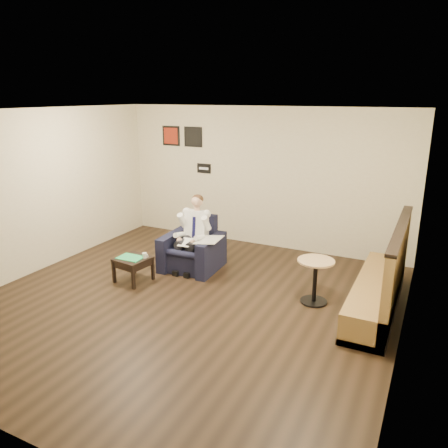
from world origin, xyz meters
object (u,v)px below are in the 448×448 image
at_px(seated_man, 189,237).
at_px(smartphone, 141,256).
at_px(armchair, 192,244).
at_px(coffee_mug, 145,255).
at_px(cafe_table, 315,281).
at_px(banquette, 379,268).
at_px(green_folder, 131,258).
at_px(side_table, 133,269).

xyz_separation_m(seated_man, smartphone, (-0.54, -0.66, -0.21)).
height_order(armchair, coffee_mug, armchair).
distance_m(armchair, cafe_table, 2.35).
distance_m(banquette, cafe_table, 0.93).
xyz_separation_m(seated_man, coffee_mug, (-0.42, -0.72, -0.17)).
bearing_deg(banquette, seated_man, 179.55).
height_order(seated_man, cafe_table, seated_man).
bearing_deg(smartphone, cafe_table, 26.81).
height_order(armchair, smartphone, armchair).
bearing_deg(green_folder, smartphone, 57.91).
distance_m(coffee_mug, cafe_table, 2.78).
distance_m(green_folder, coffee_mug, 0.24).
bearing_deg(armchair, seated_man, -90.00).
height_order(seated_man, side_table, seated_man).
xyz_separation_m(green_folder, smartphone, (0.10, 0.15, -0.00)).
bearing_deg(seated_man, coffee_mug, -123.44).
bearing_deg(smartphone, seated_man, 69.20).
bearing_deg(banquette, smartphone, -170.21).
xyz_separation_m(coffee_mug, banquette, (3.59, 0.69, 0.18)).
bearing_deg(coffee_mug, side_table, -154.44).
distance_m(armchair, seated_man, 0.21).
xyz_separation_m(seated_man, banquette, (3.17, -0.02, 0.01)).
distance_m(coffee_mug, smartphone, 0.13).
bearing_deg(smartphone, armchair, 74.03).
distance_m(armchair, banquette, 3.18).
bearing_deg(side_table, cafe_table, 11.14).
relative_size(armchair, smartphone, 7.34).
relative_size(seated_man, smartphone, 9.74).
bearing_deg(smartphone, side_table, -97.35).
xyz_separation_m(side_table, smartphone, (0.07, 0.14, 0.21)).
distance_m(seated_man, smartphone, 0.88).
bearing_deg(cafe_table, seated_man, 174.34).
relative_size(seated_man, banquette, 0.51).
bearing_deg(side_table, coffee_mug, 25.56).
bearing_deg(banquette, coffee_mug, -169.09).
distance_m(seated_man, side_table, 1.09).
height_order(armchair, side_table, armchair).
bearing_deg(green_folder, cafe_table, 11.30).
bearing_deg(green_folder, banquette, 11.78).
xyz_separation_m(side_table, green_folder, (-0.03, -0.01, 0.21)).
relative_size(side_table, cafe_table, 0.74).
distance_m(armchair, smartphone, 0.95).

